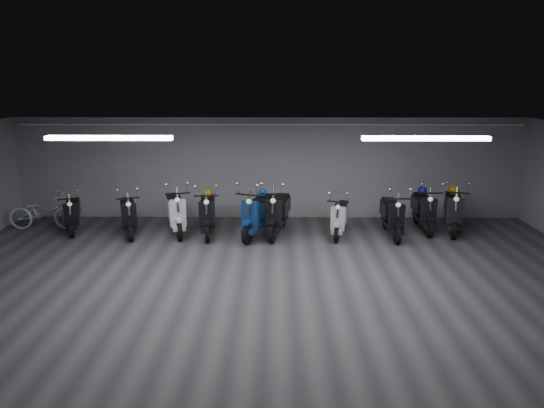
{
  "coord_description": "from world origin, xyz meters",
  "views": [
    {
      "loc": [
        0.18,
        -8.14,
        3.88
      ],
      "look_at": [
        0.08,
        2.5,
        1.05
      ],
      "focal_mm": 31.86,
      "sensor_mm": 36.0,
      "label": 1
    }
  ],
  "objects_px": {
    "scooter_0": "(72,208)",
    "scooter_6": "(340,211)",
    "scooter_8": "(424,204)",
    "helmet_3": "(422,191)",
    "scooter_4": "(258,207)",
    "helmet_0": "(263,193)",
    "scooter_3": "(207,207)",
    "helmet_1": "(207,193)",
    "scooter_2": "(175,205)",
    "scooter_7": "(392,209)",
    "scooter_5": "(278,206)",
    "helmet_2": "(454,190)",
    "bicycle": "(42,208)",
    "scooter_1": "(128,209)",
    "scooter_9": "(454,204)"
  },
  "relations": [
    {
      "from": "scooter_0",
      "to": "scooter_6",
      "type": "distance_m",
      "value": 6.8
    },
    {
      "from": "scooter_8",
      "to": "helmet_3",
      "type": "xyz_separation_m",
      "value": [
        0.01,
        0.26,
        0.28
      ]
    },
    {
      "from": "scooter_4",
      "to": "helmet_0",
      "type": "distance_m",
      "value": 0.41
    },
    {
      "from": "helmet_3",
      "to": "scooter_6",
      "type": "bearing_deg",
      "value": -161.55
    },
    {
      "from": "scooter_3",
      "to": "scooter_6",
      "type": "bearing_deg",
      "value": -7.96
    },
    {
      "from": "scooter_0",
      "to": "helmet_1",
      "type": "bearing_deg",
      "value": -17.26
    },
    {
      "from": "scooter_2",
      "to": "scooter_3",
      "type": "xyz_separation_m",
      "value": [
        0.82,
        -0.11,
        -0.01
      ]
    },
    {
      "from": "scooter_7",
      "to": "scooter_5",
      "type": "bearing_deg",
      "value": 178.41
    },
    {
      "from": "scooter_0",
      "to": "helmet_2",
      "type": "relative_size",
      "value": 6.22
    },
    {
      "from": "scooter_2",
      "to": "scooter_6",
      "type": "height_order",
      "value": "scooter_2"
    },
    {
      "from": "helmet_2",
      "to": "helmet_3",
      "type": "bearing_deg",
      "value": 170.07
    },
    {
      "from": "scooter_5",
      "to": "helmet_0",
      "type": "height_order",
      "value": "scooter_5"
    },
    {
      "from": "scooter_5",
      "to": "scooter_8",
      "type": "height_order",
      "value": "scooter_5"
    },
    {
      "from": "scooter_3",
      "to": "scooter_5",
      "type": "height_order",
      "value": "scooter_5"
    },
    {
      "from": "scooter_5",
      "to": "scooter_4",
      "type": "bearing_deg",
      "value": -154.38
    },
    {
      "from": "scooter_0",
      "to": "scooter_2",
      "type": "bearing_deg",
      "value": -20.05
    },
    {
      "from": "helmet_1",
      "to": "bicycle",
      "type": "bearing_deg",
      "value": 178.88
    },
    {
      "from": "scooter_1",
      "to": "scooter_9",
      "type": "distance_m",
      "value": 8.23
    },
    {
      "from": "scooter_9",
      "to": "scooter_6",
      "type": "bearing_deg",
      "value": -157.68
    },
    {
      "from": "helmet_1",
      "to": "helmet_0",
      "type": "bearing_deg",
      "value": -5.11
    },
    {
      "from": "scooter_4",
      "to": "scooter_7",
      "type": "xyz_separation_m",
      "value": [
        3.32,
        0.02,
        -0.06
      ]
    },
    {
      "from": "scooter_0",
      "to": "helmet_3",
      "type": "height_order",
      "value": "scooter_0"
    },
    {
      "from": "scooter_8",
      "to": "helmet_2",
      "type": "bearing_deg",
      "value": 11.54
    },
    {
      "from": "scooter_5",
      "to": "scooter_0",
      "type": "bearing_deg",
      "value": -170.05
    },
    {
      "from": "scooter_1",
      "to": "bicycle",
      "type": "distance_m",
      "value": 2.39
    },
    {
      "from": "scooter_9",
      "to": "helmet_2",
      "type": "distance_m",
      "value": 0.41
    },
    {
      "from": "scooter_1",
      "to": "scooter_2",
      "type": "relative_size",
      "value": 0.92
    },
    {
      "from": "scooter_5",
      "to": "bicycle",
      "type": "distance_m",
      "value": 6.11
    },
    {
      "from": "scooter_9",
      "to": "scooter_8",
      "type": "bearing_deg",
      "value": -175.27
    },
    {
      "from": "helmet_0",
      "to": "scooter_1",
      "type": "bearing_deg",
      "value": -176.95
    },
    {
      "from": "scooter_3",
      "to": "scooter_1",
      "type": "bearing_deg",
      "value": 174.69
    },
    {
      "from": "helmet_2",
      "to": "scooter_4",
      "type": "bearing_deg",
      "value": -172.66
    },
    {
      "from": "helmet_0",
      "to": "scooter_3",
      "type": "bearing_deg",
      "value": -174.3
    },
    {
      "from": "scooter_7",
      "to": "bicycle",
      "type": "bearing_deg",
      "value": 177.53
    },
    {
      "from": "helmet_0",
      "to": "helmet_1",
      "type": "height_order",
      "value": "helmet_0"
    },
    {
      "from": "bicycle",
      "to": "scooter_0",
      "type": "bearing_deg",
      "value": -103.13
    },
    {
      "from": "bicycle",
      "to": "scooter_4",
      "type": "bearing_deg",
      "value": -96.53
    },
    {
      "from": "scooter_2",
      "to": "scooter_4",
      "type": "xyz_separation_m",
      "value": [
        2.11,
        -0.24,
        0.02
      ]
    },
    {
      "from": "scooter_2",
      "to": "scooter_3",
      "type": "height_order",
      "value": "scooter_2"
    },
    {
      "from": "scooter_3",
      "to": "scooter_5",
      "type": "xyz_separation_m",
      "value": [
        1.77,
        -0.01,
        0.03
      ]
    },
    {
      "from": "scooter_1",
      "to": "helmet_0",
      "type": "relative_size",
      "value": 7.66
    },
    {
      "from": "helmet_3",
      "to": "scooter_7",
      "type": "bearing_deg",
      "value": -140.74
    },
    {
      "from": "scooter_4",
      "to": "scooter_9",
      "type": "xyz_separation_m",
      "value": [
        4.96,
        0.39,
        -0.02
      ]
    },
    {
      "from": "scooter_7",
      "to": "helmet_0",
      "type": "distance_m",
      "value": 3.25
    },
    {
      "from": "scooter_9",
      "to": "helmet_2",
      "type": "bearing_deg",
      "value": 90.0
    },
    {
      "from": "scooter_1",
      "to": "helmet_2",
      "type": "relative_size",
      "value": 6.72
    },
    {
      "from": "scooter_5",
      "to": "helmet_1",
      "type": "height_order",
      "value": "scooter_5"
    },
    {
      "from": "scooter_6",
      "to": "helmet_2",
      "type": "height_order",
      "value": "scooter_6"
    },
    {
      "from": "scooter_0",
      "to": "helmet_2",
      "type": "distance_m",
      "value": 9.81
    },
    {
      "from": "scooter_6",
      "to": "helmet_2",
      "type": "relative_size",
      "value": 6.34
    }
  ]
}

